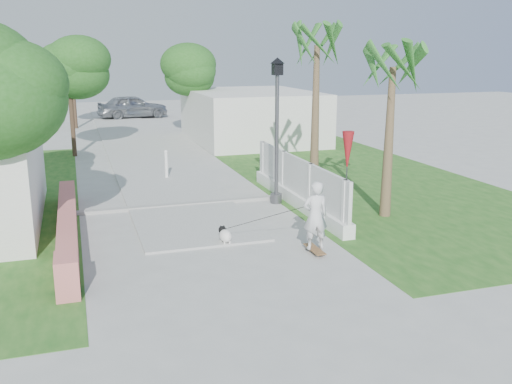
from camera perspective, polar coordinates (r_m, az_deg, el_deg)
name	(u,v)px	position (r m, az deg, el deg)	size (l,w,h in m)	color
ground	(235,279)	(12.03, -2.14, -8.67)	(90.00, 90.00, 0.00)	#B7B7B2
path_strip	(133,140)	(31.18, -12.21, 5.14)	(3.20, 36.00, 0.06)	#B7B7B2
curb	(181,205)	(17.57, -7.46, -1.28)	(6.50, 0.25, 0.10)	#999993
grass_right	(356,178)	(21.69, 10.01, 1.42)	(8.00, 20.00, 0.01)	#22591C
pink_wall	(68,230)	(14.89, -18.33, -3.62)	(0.45, 8.20, 0.80)	#CA6F67
lattice_fence	(297,188)	(17.43, 4.15, 0.36)	(0.35, 7.00, 1.50)	white
building_right	(251,116)	(30.25, -0.47, 7.61)	(6.00, 8.00, 2.60)	silver
street_lamp	(277,126)	(17.37, 2.10, 6.66)	(0.44, 0.44, 4.44)	#59595E
bollard	(166,163)	(21.33, -8.96, 2.84)	(0.14, 0.14, 1.09)	white
patio_umbrella	(348,152)	(17.32, 9.15, 3.99)	(0.36, 0.36, 2.30)	#59595E
tree_path_left	(69,70)	(26.69, -18.22, 11.52)	(3.40, 3.40, 5.23)	#4C3826
tree_path_right	(191,73)	(31.32, -6.55, 11.77)	(3.00, 3.00, 4.79)	#4C3826
tree_path_far	(72,65)	(36.69, -17.93, 12.01)	(3.20, 3.20, 5.17)	#4C3826
palm_far	(317,55)	(18.79, 6.10, 13.43)	(1.80, 1.80, 5.30)	brown
palm_near	(392,76)	(16.24, 13.49, 11.20)	(1.80, 1.80, 4.70)	brown
skateboarder	(272,218)	(13.57, 1.56, -2.62)	(2.16, 1.85, 1.72)	brown
dog	(225,235)	(14.01, -3.12, -4.31)	(0.33, 0.65, 0.44)	white
parked_car	(133,106)	(41.58, -12.23, 8.36)	(1.94, 4.81, 1.64)	#9C9EA3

